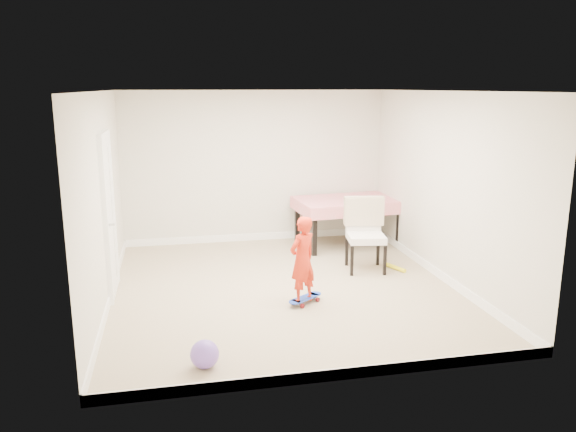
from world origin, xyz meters
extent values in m
plane|color=tan|center=(0.00, 0.00, 0.00)|extent=(5.00, 5.00, 0.00)
cube|color=silver|center=(0.00, 0.00, 2.58)|extent=(4.50, 5.00, 0.04)
cube|color=beige|center=(0.00, 2.48, 1.30)|extent=(4.50, 0.04, 2.60)
cube|color=beige|center=(0.00, -2.48, 1.30)|extent=(4.50, 0.04, 2.60)
cube|color=beige|center=(-2.23, 0.00, 1.30)|extent=(0.04, 5.00, 2.60)
cube|color=beige|center=(2.23, 0.00, 1.30)|extent=(0.04, 5.00, 2.60)
cube|color=white|center=(-2.22, 0.30, 1.02)|extent=(0.11, 0.94, 2.11)
cube|color=white|center=(0.00, 2.49, 0.06)|extent=(4.50, 0.02, 0.12)
cube|color=white|center=(0.00, -2.49, 0.06)|extent=(4.50, 0.02, 0.12)
cube|color=white|center=(-2.24, 0.00, 0.06)|extent=(0.02, 5.00, 0.12)
cube|color=white|center=(2.24, 0.00, 0.06)|extent=(0.02, 5.00, 0.12)
imported|color=red|center=(0.11, -0.61, 0.55)|extent=(0.48, 0.44, 1.09)
sphere|color=#7552C6|center=(-1.18, -2.00, 0.14)|extent=(0.28, 0.28, 0.28)
cylinder|color=#FFF31A|center=(1.78, 0.44, 0.03)|extent=(0.21, 0.39, 0.06)
camera|label=1|loc=(-1.40, -7.02, 2.65)|focal=35.00mm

